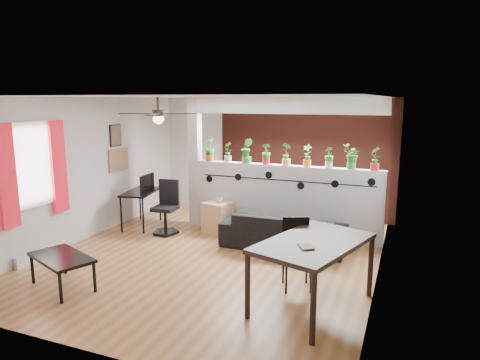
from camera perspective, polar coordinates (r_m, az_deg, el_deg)
The scene contains 30 objects.
room_shell at distance 6.92m, azimuth -3.62°, elevation 0.18°, with size 6.30×7.10×2.90m.
partition_wall at distance 8.15m, azimuth 6.08°, elevation -2.73°, with size 3.60×0.18×1.35m, color #BCBCC1.
ceiling_header at distance 7.93m, azimuth 6.34°, elevation 9.84°, with size 3.60×0.18×0.30m, color white.
pier_column at distance 8.73m, azimuth -5.99°, elevation 2.34°, with size 0.22×0.20×2.60m, color #BCBCC1.
brick_panel at distance 9.44m, azimuth 8.59°, elevation 2.91°, with size 3.90×0.05×2.60m, color #A73E30.
vine_decal at distance 7.98m, azimuth 5.95°, elevation -0.05°, with size 3.31×0.01×0.30m.
window_assembly at distance 7.46m, azimuth -25.90°, elevation 1.51°, with size 0.09×1.30×1.55m.
baseboard_heater at distance 7.77m, azimuth -24.96°, elevation -8.88°, with size 0.08×1.00×0.18m, color silver.
corkboard at distance 9.06m, azimuth -15.88°, elevation 2.61°, with size 0.03×0.60×0.45m, color #8B6343.
framed_art at distance 8.97m, azimuth -16.25°, elevation 5.73°, with size 0.03×0.34×0.44m.
ceiling_fan at distance 6.93m, azimuth -10.85°, elevation 8.47°, with size 1.19×1.19×0.43m.
potted_plant_0 at distance 8.55m, azimuth -4.07°, elevation 4.12°, with size 0.27×0.24×0.44m.
potted_plant_1 at distance 8.39m, azimuth -1.63°, elevation 3.87°, with size 0.22×0.24×0.40m.
potted_plant_2 at distance 8.24m, azimuth 0.90°, elevation 4.03°, with size 0.31×0.27×0.48m.
potted_plant_3 at distance 8.11m, azimuth 3.51°, elevation 3.59°, with size 0.25×0.24×0.39m.
potted_plant_4 at distance 7.99m, azimuth 6.21°, elevation 3.57°, with size 0.27×0.25×0.43m.
potted_plant_5 at distance 7.90m, azimuth 8.97°, elevation 3.33°, with size 0.22×0.19×0.40m.
potted_plant_6 at distance 7.82m, azimuth 11.79°, elevation 3.07°, with size 0.23×0.24×0.38m.
potted_plant_7 at distance 7.76m, azimuth 14.67°, elevation 3.10°, with size 0.28×0.29×0.44m.
potted_plant_8 at distance 7.73m, azimuth 17.57°, elevation 2.85°, with size 0.26×0.27×0.42m.
sofa at distance 7.56m, azimuth 5.81°, elevation -6.76°, with size 2.03×0.80×0.60m, color black.
cube_shelf at distance 8.36m, azimuth -3.02°, elevation -5.00°, with size 0.49×0.44×0.60m, color tan.
cup at distance 8.26m, azimuth -2.73°, elevation -2.69°, with size 0.13×0.13×0.10m, color gray.
computer_desk at distance 8.91m, azimuth -13.08°, elevation -1.87°, with size 0.73×1.10×0.73m.
monitor at distance 9.00m, azimuth -12.58°, elevation -0.70°, with size 0.05×0.31×0.18m, color black.
office_chair at distance 8.38m, azimuth -9.77°, elevation -4.04°, with size 0.53×0.53×1.02m.
dining_table at distance 5.38m, azimuth 9.75°, elevation -8.92°, with size 1.39×1.79×0.86m.
book at distance 5.09m, azimuth 7.96°, elevation -8.80°, with size 0.16×0.21×0.02m, color gray.
folding_chair at distance 6.00m, azimuth 7.51°, elevation -8.78°, with size 0.51×0.51×0.97m.
coffee_table at distance 6.43m, azimuth -22.69°, elevation -9.74°, with size 1.11×0.87×0.46m.
Camera 1 is at (2.92, -6.14, 2.56)m, focal length 32.00 mm.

